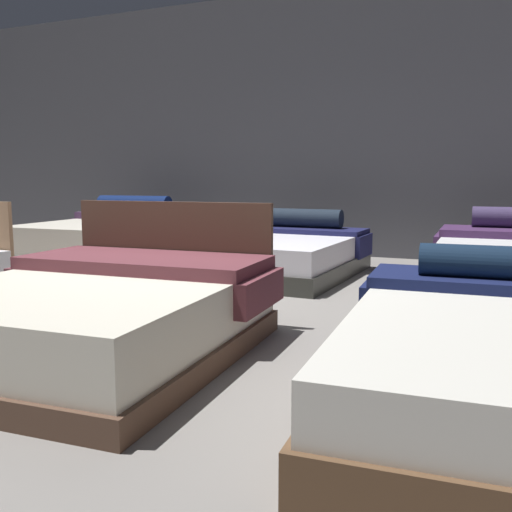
# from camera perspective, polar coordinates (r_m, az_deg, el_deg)

# --- Properties ---
(ground_plane) EXTENTS (18.00, 18.00, 0.02)m
(ground_plane) POSITION_cam_1_polar(r_m,az_deg,el_deg) (4.55, -6.14, -5.50)
(ground_plane) COLOR gray
(showroom_back_wall) EXTENTS (18.00, 0.06, 3.50)m
(showroom_back_wall) POSITION_cam_1_polar(r_m,az_deg,el_deg) (7.83, 6.96, 13.00)
(showroom_back_wall) COLOR #47474C
(showroom_back_wall) RESTS_ON ground_plane
(bed_1) EXTENTS (1.77, 2.01, 0.87)m
(bed_1) POSITION_cam_1_polar(r_m,az_deg,el_deg) (3.50, -15.31, -5.57)
(bed_1) COLOR brown
(bed_1) RESTS_ON ground_plane
(bed_3) EXTENTS (1.58, 2.06, 0.80)m
(bed_3) POSITION_cam_1_polar(r_m,az_deg,el_deg) (7.38, -15.01, 1.65)
(bed_3) COLOR #585B56
(bed_3) RESTS_ON ground_plane
(bed_4) EXTENTS (1.63, 2.06, 0.68)m
(bed_4) POSITION_cam_1_polar(r_m,az_deg,el_deg) (6.13, 2.40, 0.18)
(bed_4) COLOR #31322D
(bed_4) RESTS_ON ground_plane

